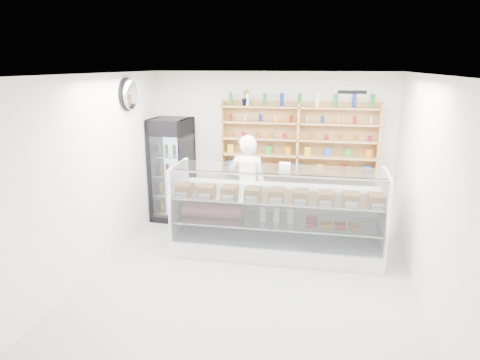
# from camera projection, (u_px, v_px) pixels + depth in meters

# --- Properties ---
(room) EXTENTS (5.00, 5.00, 5.00)m
(room) POSITION_uv_depth(u_px,v_px,m) (249.00, 183.00, 5.67)
(room) COLOR #B4B4B9
(room) RESTS_ON ground
(display_counter) EXTENTS (3.23, 0.97, 1.41)m
(display_counter) POSITION_uv_depth(u_px,v_px,m) (277.00, 231.00, 6.75)
(display_counter) COLOR white
(display_counter) RESTS_ON floor
(shop_worker) EXTENTS (0.67, 0.45, 1.79)m
(shop_worker) POSITION_uv_depth(u_px,v_px,m) (247.00, 186.00, 7.37)
(shop_worker) COLOR white
(shop_worker) RESTS_ON floor
(drinks_cooler) EXTENTS (0.75, 0.73, 1.95)m
(drinks_cooler) POSITION_uv_depth(u_px,v_px,m) (172.00, 170.00, 8.14)
(drinks_cooler) COLOR black
(drinks_cooler) RESTS_ON floor
(wall_shelving) EXTENTS (2.84, 0.28, 1.33)m
(wall_shelving) POSITION_uv_depth(u_px,v_px,m) (298.00, 140.00, 7.74)
(wall_shelving) COLOR tan
(wall_shelving) RESTS_ON back_wall
(potted_plant) EXTENTS (0.17, 0.14, 0.28)m
(potted_plant) POSITION_uv_depth(u_px,v_px,m) (246.00, 98.00, 7.72)
(potted_plant) COLOR #1E6626
(potted_plant) RESTS_ON wall_shelving
(security_mirror) EXTENTS (0.15, 0.50, 0.50)m
(security_mirror) POSITION_uv_depth(u_px,v_px,m) (130.00, 94.00, 6.92)
(security_mirror) COLOR silver
(security_mirror) RESTS_ON left_wall
(wall_sign) EXTENTS (0.62, 0.03, 0.20)m
(wall_sign) POSITION_uv_depth(u_px,v_px,m) (352.00, 92.00, 7.48)
(wall_sign) COLOR white
(wall_sign) RESTS_ON back_wall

